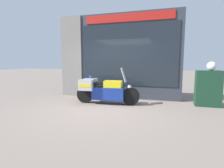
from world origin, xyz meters
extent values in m
plane|color=gray|center=(0.00, 0.00, 0.00)|extent=(60.00, 60.00, 0.00)
cube|color=#333842|center=(0.00, 2.00, 1.75)|extent=(5.14, 0.40, 3.49)
cube|color=gray|center=(-2.09, 2.03, 1.75)|extent=(0.97, 0.55, 3.49)
cube|color=#1E262D|center=(0.45, 1.79, 1.80)|extent=(3.94, 0.02, 2.49)
cube|color=red|center=(0.45, 1.78, 3.26)|extent=(3.55, 0.03, 0.32)
cube|color=slate|center=(0.41, 2.01, 0.28)|extent=(3.72, 0.30, 0.55)
cube|color=silver|center=(0.41, 2.15, 1.28)|extent=(3.72, 0.02, 1.50)
cube|color=beige|center=(0.41, 2.01, 2.03)|extent=(3.72, 0.30, 0.03)
cube|color=#C68E19|center=(-0.97, 2.01, 2.07)|extent=(0.18, 0.04, 0.05)
cube|color=#B7B2A8|center=(-0.28, 2.01, 2.07)|extent=(0.18, 0.04, 0.05)
cube|color=black|center=(0.41, 2.01, 2.07)|extent=(0.18, 0.04, 0.05)
cube|color=navy|center=(1.10, 2.01, 2.07)|extent=(0.18, 0.04, 0.05)
cube|color=#195623|center=(1.79, 2.01, 2.07)|extent=(0.18, 0.04, 0.05)
cube|color=#2866B7|center=(-0.87, 1.94, 0.69)|extent=(0.19, 0.02, 0.27)
cube|color=#2D8E42|center=(-0.02, 1.94, 0.69)|extent=(0.19, 0.03, 0.27)
cube|color=orange|center=(0.84, 1.94, 0.69)|extent=(0.19, 0.02, 0.27)
cube|color=yellow|center=(1.69, 1.94, 0.69)|extent=(0.19, 0.02, 0.27)
cylinder|color=black|center=(0.79, 0.75, 0.31)|extent=(0.63, 0.18, 0.62)
cylinder|color=black|center=(-0.91, 0.64, 0.31)|extent=(0.63, 0.18, 0.62)
cube|color=navy|center=(-0.02, 0.70, 0.39)|extent=(1.18, 0.52, 0.44)
cube|color=yellow|center=(0.16, 0.71, 0.72)|extent=(0.65, 0.44, 0.26)
cube|color=black|center=(-0.28, 0.68, 0.74)|extent=(0.69, 0.37, 0.10)
cube|color=#B7B7BC|center=(-0.78, 0.65, 0.70)|extent=(0.55, 0.76, 0.38)
cube|color=yellow|center=(-0.78, 0.65, 0.70)|extent=(0.50, 0.77, 0.11)
cube|color=#B2BCC6|center=(0.54, 0.73, 1.07)|extent=(0.20, 0.32, 0.51)
sphere|color=white|center=(0.75, 0.75, 0.65)|extent=(0.14, 0.14, 0.14)
sphere|color=blue|center=(-0.70, 0.65, 0.98)|extent=(0.09, 0.09, 0.09)
cube|color=#193D28|center=(3.35, 1.36, 0.62)|extent=(0.81, 0.40, 1.23)
sphere|color=white|center=(3.41, 1.37, 1.38)|extent=(0.30, 0.30, 0.30)
camera|label=1|loc=(1.89, -5.24, 1.51)|focal=28.00mm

